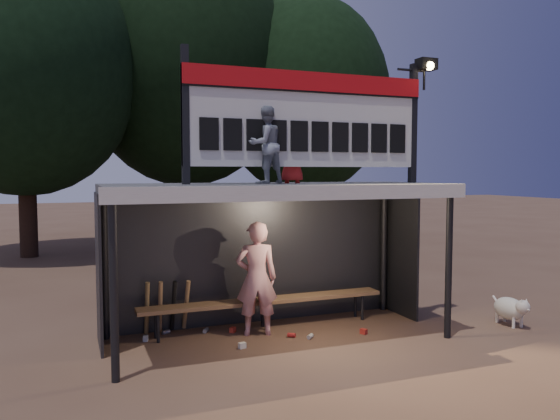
% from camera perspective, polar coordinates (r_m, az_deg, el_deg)
% --- Properties ---
extents(ground, '(80.00, 80.00, 0.00)m').
position_cam_1_polar(ground, '(8.41, -0.29, -13.24)').
color(ground, '#523729').
rests_on(ground, ground).
extents(player, '(0.71, 0.55, 1.74)m').
position_cam_1_polar(player, '(8.39, -2.47, -7.14)').
color(player, white).
rests_on(player, ground).
extents(child_a, '(0.65, 0.57, 1.12)m').
position_cam_1_polar(child_a, '(7.94, -1.53, 6.80)').
color(child_a, gray).
rests_on(child_a, dugout_shelter).
extents(child_b, '(0.50, 0.41, 0.88)m').
position_cam_1_polar(child_b, '(8.26, 1.27, 5.85)').
color(child_b, red).
rests_on(child_b, dugout_shelter).
extents(dugout_shelter, '(5.10, 2.08, 2.32)m').
position_cam_1_polar(dugout_shelter, '(8.28, -0.90, -0.48)').
color(dugout_shelter, '#3D3D40').
rests_on(dugout_shelter, ground).
extents(scoreboard_assembly, '(4.10, 0.27, 1.99)m').
position_cam_1_polar(scoreboard_assembly, '(8.28, 3.38, 9.76)').
color(scoreboard_assembly, black).
rests_on(scoreboard_assembly, dugout_shelter).
extents(bench, '(4.00, 0.35, 0.48)m').
position_cam_1_polar(bench, '(8.79, -1.59, -9.55)').
color(bench, brown).
rests_on(bench, ground).
extents(tree_left, '(6.46, 6.46, 9.27)m').
position_cam_1_polar(tree_left, '(17.80, -25.24, 13.40)').
color(tree_left, black).
rests_on(tree_left, ground).
extents(tree_mid, '(7.22, 7.22, 10.36)m').
position_cam_1_polar(tree_mid, '(19.74, -9.84, 14.67)').
color(tree_mid, '#322016').
rests_on(tree_mid, ground).
extents(tree_right, '(6.08, 6.08, 8.72)m').
position_cam_1_polar(tree_right, '(19.83, 2.45, 11.81)').
color(tree_right, '#2F2014').
rests_on(tree_right, ground).
extents(dog, '(0.36, 0.81, 0.49)m').
position_cam_1_polar(dog, '(9.74, 23.00, -9.45)').
color(dog, beige).
rests_on(dog, ground).
extents(bats, '(0.68, 0.35, 0.84)m').
position_cam_1_polar(bats, '(8.68, -11.74, -9.83)').
color(bats, olive).
rests_on(bats, ground).
extents(litter, '(3.28, 1.21, 0.08)m').
position_cam_1_polar(litter, '(8.46, -3.68, -12.88)').
color(litter, red).
rests_on(litter, ground).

